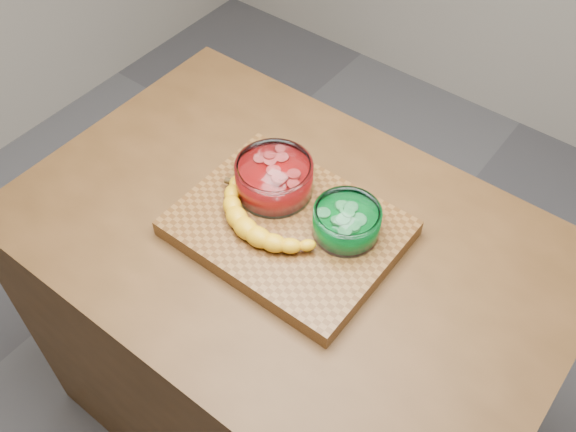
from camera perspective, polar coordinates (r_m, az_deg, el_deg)
The scene contains 6 objects.
ground at distance 2.15m, azimuth 0.00°, elevation -16.86°, with size 3.50×3.50×0.00m, color #58585D.
counter at distance 1.75m, azimuth 0.00°, elevation -10.93°, with size 1.20×0.80×0.90m, color #513318.
cutting_board at distance 1.36m, azimuth 0.00°, elevation -1.10°, with size 0.45×0.35×0.04m, color brown.
bowl_red at distance 1.37m, azimuth -1.24°, elevation 3.36°, with size 0.17×0.17×0.08m.
bowl_green at distance 1.31m, azimuth 5.23°, elevation -0.50°, with size 0.14×0.14×0.06m.
banana at distance 1.32m, azimuth -2.22°, elevation -0.24°, with size 0.29×0.15×0.04m, color gold, non-canonical shape.
Camera 1 is at (0.53, -0.68, 1.97)m, focal length 40.00 mm.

